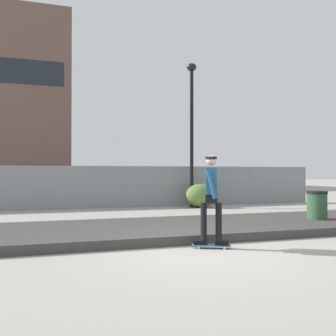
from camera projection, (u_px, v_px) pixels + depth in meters
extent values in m
plane|color=#9E998E|center=(203.00, 251.00, 7.16)|extent=(120.00, 120.00, 0.00)
cube|color=#3D3A38|center=(169.00, 229.00, 9.32)|extent=(16.99, 3.38, 0.21)
cube|color=#2D608C|center=(211.00, 245.00, 7.42)|extent=(0.82, 0.48, 0.02)
cylinder|color=silver|center=(224.00, 246.00, 7.48)|extent=(0.06, 0.05, 0.05)
cylinder|color=silver|center=(224.00, 248.00, 7.30)|extent=(0.06, 0.05, 0.05)
cylinder|color=silver|center=(199.00, 246.00, 7.53)|extent=(0.06, 0.05, 0.05)
cylinder|color=silver|center=(199.00, 248.00, 7.35)|extent=(0.06, 0.05, 0.05)
cube|color=#99999E|center=(224.00, 246.00, 7.39)|extent=(0.10, 0.15, 0.01)
cube|color=#99999E|center=(199.00, 246.00, 7.44)|extent=(0.10, 0.15, 0.01)
cube|color=black|center=(222.00, 243.00, 7.40)|extent=(0.30, 0.20, 0.09)
cube|color=black|center=(201.00, 243.00, 7.44)|extent=(0.30, 0.20, 0.09)
cylinder|color=black|center=(219.00, 222.00, 7.41)|extent=(0.13, 0.13, 0.78)
cylinder|color=black|center=(204.00, 222.00, 7.44)|extent=(0.13, 0.13, 0.78)
cube|color=black|center=(211.00, 198.00, 7.43)|extent=(0.35, 0.41, 0.18)
cube|color=navy|center=(211.00, 181.00, 7.43)|extent=(0.35, 0.43, 0.54)
cylinder|color=navy|center=(211.00, 184.00, 7.68)|extent=(0.25, 0.17, 0.58)
cylinder|color=navy|center=(212.00, 184.00, 7.19)|extent=(0.25, 0.17, 0.58)
sphere|color=tan|center=(211.00, 161.00, 7.44)|extent=(0.21, 0.21, 0.21)
cylinder|color=black|center=(211.00, 158.00, 7.44)|extent=(0.24, 0.24, 0.05)
cylinder|color=gray|center=(47.00, 188.00, 15.07)|extent=(0.06, 0.06, 1.85)
cylinder|color=gray|center=(123.00, 187.00, 16.01)|extent=(0.06, 0.06, 1.85)
cylinder|color=gray|center=(190.00, 186.00, 16.95)|extent=(0.06, 0.06, 1.85)
cylinder|color=gray|center=(251.00, 185.00, 17.89)|extent=(0.06, 0.06, 1.85)
cylinder|color=gray|center=(305.00, 185.00, 18.84)|extent=(0.06, 0.06, 1.85)
cylinder|color=gray|center=(123.00, 167.00, 16.02)|extent=(19.28, 0.04, 0.04)
cylinder|color=gray|center=(123.00, 185.00, 16.01)|extent=(19.28, 0.04, 0.04)
cylinder|color=gray|center=(123.00, 206.00, 16.00)|extent=(19.28, 0.04, 0.04)
cube|color=gray|center=(123.00, 187.00, 16.01)|extent=(19.28, 0.01, 1.85)
cylinder|color=black|center=(192.00, 139.00, 16.25)|extent=(0.16, 0.16, 6.17)
ellipsoid|color=black|center=(192.00, 67.00, 16.29)|extent=(0.44, 0.44, 0.36)
cube|color=#474C54|center=(39.00, 191.00, 17.13)|extent=(4.56, 2.23, 0.70)
cube|color=#23282D|center=(34.00, 177.00, 17.06)|extent=(2.35, 1.81, 0.64)
cylinder|color=black|center=(66.00, 197.00, 18.44)|extent=(0.66, 0.30, 0.64)
cylinder|color=black|center=(71.00, 199.00, 16.87)|extent=(0.66, 0.30, 0.64)
cylinder|color=black|center=(8.00, 198.00, 17.39)|extent=(0.66, 0.30, 0.64)
cylinder|color=black|center=(7.00, 201.00, 15.81)|extent=(0.66, 0.30, 0.64)
ellipsoid|color=#567A33|center=(201.00, 196.00, 16.04)|extent=(1.37, 1.12, 1.06)
cylinder|color=#2D5133|center=(317.00, 210.00, 10.41)|extent=(0.56, 0.56, 0.95)
cylinder|color=black|center=(317.00, 192.00, 10.42)|extent=(0.59, 0.59, 0.08)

